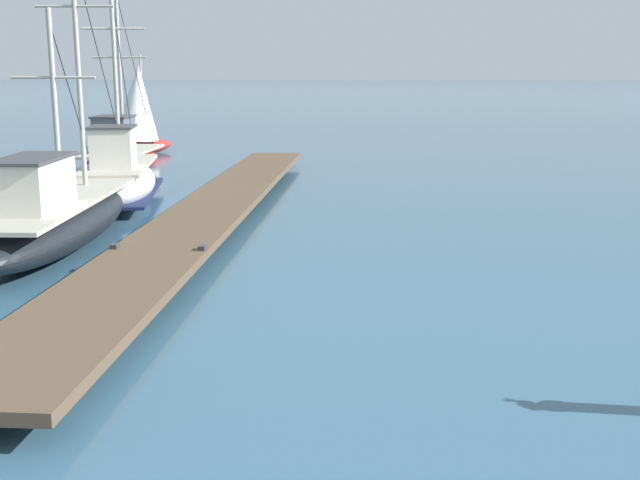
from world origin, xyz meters
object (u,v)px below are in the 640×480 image
(fishing_boat_1, at_px, (119,179))
(fishing_boat_3, at_px, (121,157))
(fishing_boat_0, at_px, (54,217))
(distant_sailboat, at_px, (138,111))

(fishing_boat_1, relative_size, fishing_boat_3, 0.92)
(fishing_boat_0, relative_size, distant_sailboat, 2.10)
(fishing_boat_1, height_order, distant_sailboat, fishing_boat_1)
(fishing_boat_3, relative_size, distant_sailboat, 1.56)
(fishing_boat_0, distance_m, distant_sailboat, 17.69)
(fishing_boat_0, relative_size, fishing_boat_1, 1.45)
(fishing_boat_1, xyz_separation_m, distant_sailboat, (-2.99, 11.88, 1.15))
(fishing_boat_3, height_order, distant_sailboat, fishing_boat_3)
(fishing_boat_0, relative_size, fishing_boat_3, 1.34)
(fishing_boat_3, bearing_deg, distant_sailboat, 100.96)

